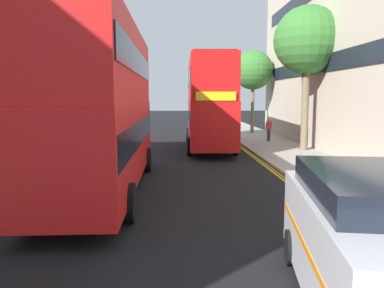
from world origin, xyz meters
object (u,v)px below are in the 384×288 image
at_px(pedestrian_far, 269,129).
at_px(double_decker_bus_away, 102,103).
at_px(taxi_minivan, 371,245).
at_px(double_decker_bus_oncoming, 209,100).

bearing_deg(pedestrian_far, double_decker_bus_away, -124.37).
height_order(double_decker_bus_away, taxi_minivan, double_decker_bus_away).
bearing_deg(double_decker_bus_away, taxi_minivan, -55.28).
bearing_deg(double_decker_bus_oncoming, pedestrian_far, 27.07).
xyz_separation_m(taxi_minivan, pedestrian_far, (3.81, 21.07, -0.08)).
bearing_deg(taxi_minivan, double_decker_bus_oncoming, 92.14).
height_order(double_decker_bus_away, pedestrian_far, double_decker_bus_away).
relative_size(double_decker_bus_away, taxi_minivan, 2.14).
bearing_deg(taxi_minivan, double_decker_bus_away, 124.72).
distance_m(taxi_minivan, pedestrian_far, 21.42).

